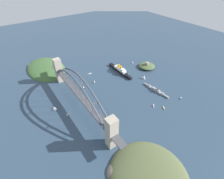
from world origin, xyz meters
TOP-DOWN VIEW (x-y plane):
  - ground_plane at (0.00, 0.00)m, footprint 1400.00×1400.00m
  - harbor_arch_bridge at (0.00, 0.00)m, footprint 287.79×16.34m
  - headland_west_shore at (-194.48, -14.73)m, footprint 146.61×97.77m
  - headland_east_shore at (184.42, 10.29)m, footprint 117.22×113.52m
  - ocean_liner at (-60.23, 148.09)m, footprint 93.38×13.27m
  - naval_cruiser at (55.18, 166.31)m, footprint 71.32×10.65m
  - fort_island_mid_harbor at (-36.03, 225.10)m, footprint 45.86×44.88m
  - seaplane_taxiing_near_bridge at (-20.39, -48.79)m, footprint 10.65×8.28m
  - seaplane_second_in_formation at (10.47, -33.09)m, footprint 8.05×10.22m
  - small_boat_0 at (-52.27, 32.56)m, footprint 3.86×6.46m
  - small_boat_1 at (-79.05, 209.13)m, footprint 5.57×6.25m
  - small_boat_2 at (-56.55, 64.74)m, footprint 6.63×5.26m
  - small_boat_3 at (62.65, 30.09)m, footprint 7.24×4.23m
  - small_boat_4 at (-99.50, 75.89)m, footprint 3.27×11.96m
  - small_boat_5 at (1.28, 179.11)m, footprint 10.97×6.05m
  - small_boat_6 at (105.51, 191.41)m, footprint 3.18×10.63m
  - small_boat_7 at (104.66, 136.93)m, footprint 9.78×6.43m
  - small_boat_8 at (87.96, 124.02)m, footprint 8.21×7.29m

SIDE VIEW (x-z plane):
  - ground_plane at x=0.00m, z-range 0.00..0.00m
  - headland_west_shore at x=-194.48m, z-range -10.84..10.84m
  - headland_east_shore at x=184.42m, z-range -13.67..13.67m
  - small_boat_4 at x=-99.50m, z-range -0.31..1.76m
  - small_boat_3 at x=62.65m, z-range -0.31..1.78m
  - small_boat_7 at x=104.66m, z-range -0.27..1.82m
  - small_boat_6 at x=105.51m, z-range -0.32..2.05m
  - small_boat_8 at x=87.96m, z-range -0.34..2.12m
  - seaplane_second_in_formation at x=10.47m, z-range -0.38..4.77m
  - seaplane_taxiing_near_bridge at x=-20.39m, z-range -0.33..4.77m
  - naval_cruiser at x=55.18m, z-range -5.39..10.77m
  - small_boat_2 at x=-56.55m, z-range -0.22..6.83m
  - small_boat_1 at x=-79.05m, z-range -0.15..6.88m
  - small_boat_0 at x=-52.27m, z-range -0.28..7.46m
  - fort_island_mid_harbor at x=-36.03m, z-range -3.46..13.54m
  - small_boat_5 at x=1.28m, z-range -0.49..11.78m
  - ocean_liner at x=-60.23m, z-range -3.93..15.28m
  - harbor_arch_bridge at x=0.00m, z-range -4.63..69.27m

